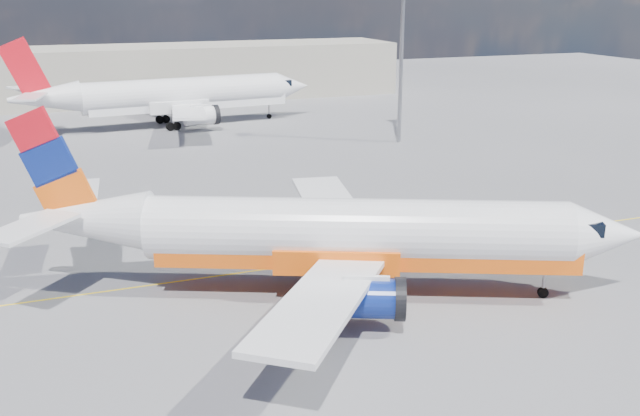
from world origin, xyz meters
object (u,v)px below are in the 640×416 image
object	(u,v)px
second_jet	(175,96)
gse_tug	(540,249)
main_jet	(336,234)
traffic_cone	(269,329)

from	to	relation	value
second_jet	gse_tug	xyz separation A→B (m)	(12.95, -53.88, -2.79)
main_jet	gse_tug	world-z (taller)	main_jet
main_jet	traffic_cone	world-z (taller)	main_jet
main_jet	traffic_cone	bearing A→B (deg)	-121.38
main_jet	traffic_cone	size ratio (longest dim) A/B	57.55
gse_tug	traffic_cone	size ratio (longest dim) A/B	5.46
second_jet	traffic_cone	size ratio (longest dim) A/B	63.18
main_jet	second_jet	world-z (taller)	second_jet
second_jet	gse_tug	size ratio (longest dim) A/B	11.57
second_jet	gse_tug	distance (m)	55.49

